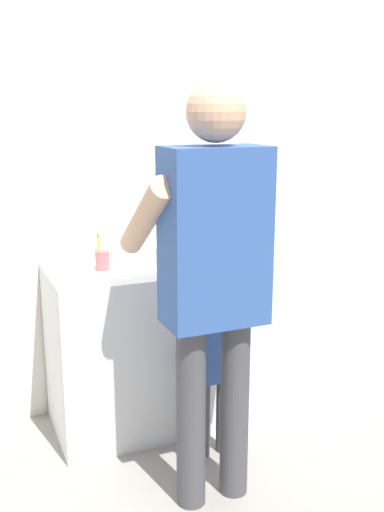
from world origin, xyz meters
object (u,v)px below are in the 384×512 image
object	(u,v)px
toothbrush_cup	(102,260)
adult_parent	(213,263)
child_toddler	(213,356)
soap_bottle	(237,244)

from	to	relation	value
toothbrush_cup	adult_parent	distance (m)	0.77
toothbrush_cup	child_toddler	bearing A→B (deg)	-46.20
toothbrush_cup	child_toddler	world-z (taller)	toothbrush_cup
toothbrush_cup	soap_bottle	distance (m)	0.73
child_toddler	adult_parent	xyz separation A→B (m)	(-0.14, -0.29, 0.53)
child_toddler	adult_parent	size ratio (longest dim) A/B	0.49
soap_bottle	adult_parent	size ratio (longest dim) A/B	0.10
soap_bottle	toothbrush_cup	bearing A→B (deg)	179.34
child_toddler	adult_parent	bearing A→B (deg)	-115.53
toothbrush_cup	adult_parent	world-z (taller)	adult_parent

